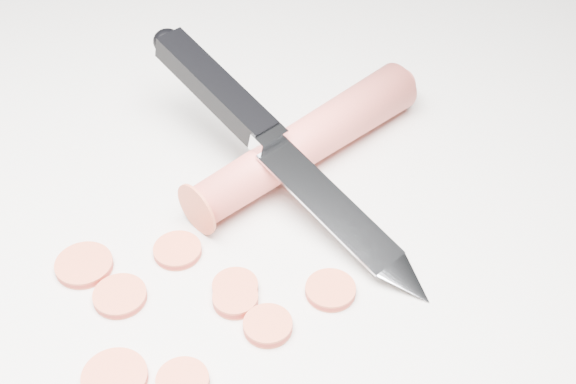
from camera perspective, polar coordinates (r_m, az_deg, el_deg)
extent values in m
plane|color=beige|center=(0.55, -6.30, -4.26)|extent=(2.40, 2.40, 0.00)
cylinder|color=#D84E43|center=(0.59, 1.30, 3.57)|extent=(0.19, 0.15, 0.03)
cylinder|color=#D35132|center=(0.48, -7.50, -13.23)|extent=(0.03, 0.03, 0.01)
cylinder|color=#D35132|center=(0.49, -12.22, -12.76)|extent=(0.04, 0.04, 0.01)
cylinder|color=#D35132|center=(0.54, -7.87, -4.14)|extent=(0.03, 0.03, 0.01)
cylinder|color=#D35132|center=(0.52, 3.04, -6.98)|extent=(0.03, 0.03, 0.01)
cylinder|color=#D35132|center=(0.52, -3.77, -6.78)|extent=(0.03, 0.03, 0.01)
cylinder|color=#D35132|center=(0.55, -14.30, -5.06)|extent=(0.04, 0.04, 0.01)
cylinder|color=#D35132|center=(0.50, -1.44, -9.49)|extent=(0.03, 0.03, 0.01)
cylinder|color=#D35132|center=(0.52, -11.87, -7.26)|extent=(0.03, 0.03, 0.01)
cylinder|color=#D35132|center=(0.51, -3.76, -7.60)|extent=(0.03, 0.03, 0.01)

